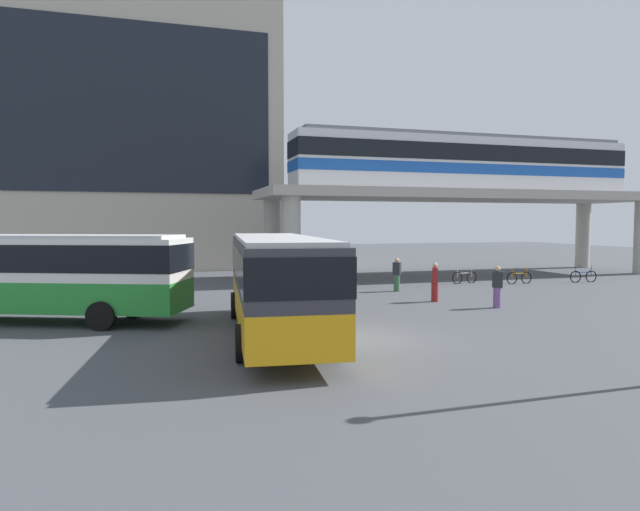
{
  "coord_description": "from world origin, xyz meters",
  "views": [
    {
      "loc": [
        -5.97,
        -15.8,
        3.68
      ],
      "look_at": [
        0.77,
        7.21,
        2.2
      ],
      "focal_mm": 30.34,
      "sensor_mm": 36.0,
      "label": 1
    }
  ],
  "objects_px": {
    "bicycle_orange": "(519,278)",
    "pedestrian_waiting_near_stop": "(497,288)",
    "bus_main": "(276,275)",
    "pedestrian_near_building": "(397,276)",
    "train": "(465,163)",
    "pedestrian_by_bike_rack": "(435,283)",
    "station_building": "(122,134)",
    "bus_secondary": "(36,268)",
    "bicycle_blue": "(583,276)",
    "bicycle_silver": "(465,277)"
  },
  "relations": [
    {
      "from": "bicycle_orange",
      "to": "pedestrian_waiting_near_stop",
      "type": "xyz_separation_m",
      "value": [
        -6.68,
        -7.5,
        0.5
      ]
    },
    {
      "from": "bus_main",
      "to": "pedestrian_near_building",
      "type": "distance_m",
      "value": 12.67
    },
    {
      "from": "pedestrian_near_building",
      "to": "train",
      "type": "bearing_deg",
      "value": 40.17
    },
    {
      "from": "pedestrian_by_bike_rack",
      "to": "station_building",
      "type": "bearing_deg",
      "value": 121.7
    },
    {
      "from": "bus_main",
      "to": "pedestrian_waiting_near_stop",
      "type": "xyz_separation_m",
      "value": [
        10.29,
        2.98,
        -1.13
      ]
    },
    {
      "from": "bus_secondary",
      "to": "bicycle_orange",
      "type": "distance_m",
      "value": 25.6
    },
    {
      "from": "bicycle_orange",
      "to": "bicycle_blue",
      "type": "relative_size",
      "value": 1.0
    },
    {
      "from": "bus_main",
      "to": "pedestrian_near_building",
      "type": "bearing_deg",
      "value": 47.77
    },
    {
      "from": "bicycle_orange",
      "to": "pedestrian_by_bike_rack",
      "type": "relative_size",
      "value": 0.99
    },
    {
      "from": "bicycle_blue",
      "to": "pedestrian_near_building",
      "type": "distance_m",
      "value": 12.84
    },
    {
      "from": "bus_main",
      "to": "bicycle_silver",
      "type": "relative_size",
      "value": 6.3
    },
    {
      "from": "pedestrian_by_bike_rack",
      "to": "bicycle_orange",
      "type": "bearing_deg",
      "value": 31.36
    },
    {
      "from": "pedestrian_near_building",
      "to": "pedestrian_by_bike_rack",
      "type": "bearing_deg",
      "value": -88.28
    },
    {
      "from": "bus_secondary",
      "to": "bicycle_silver",
      "type": "height_order",
      "value": "bus_secondary"
    },
    {
      "from": "bus_secondary",
      "to": "pedestrian_waiting_near_stop",
      "type": "height_order",
      "value": "bus_secondary"
    },
    {
      "from": "station_building",
      "to": "pedestrian_by_bike_rack",
      "type": "relative_size",
      "value": 13.38
    },
    {
      "from": "station_building",
      "to": "bus_main",
      "type": "xyz_separation_m",
      "value": [
        6.49,
        -29.83,
        -8.79
      ]
    },
    {
      "from": "pedestrian_near_building",
      "to": "pedestrian_waiting_near_stop",
      "type": "distance_m",
      "value": 6.61
    },
    {
      "from": "pedestrian_by_bike_rack",
      "to": "bicycle_silver",
      "type": "bearing_deg",
      "value": 49.25
    },
    {
      "from": "station_building",
      "to": "bicycle_blue",
      "type": "relative_size",
      "value": 13.59
    },
    {
      "from": "station_building",
      "to": "pedestrian_by_bike_rack",
      "type": "xyz_separation_m",
      "value": [
        15.1,
        -24.44,
        -9.92
      ]
    },
    {
      "from": "train",
      "to": "bicycle_orange",
      "type": "relative_size",
      "value": 13.7
    },
    {
      "from": "train",
      "to": "pedestrian_near_building",
      "type": "bearing_deg",
      "value": -139.83
    },
    {
      "from": "station_building",
      "to": "bus_secondary",
      "type": "height_order",
      "value": "station_building"
    },
    {
      "from": "bus_secondary",
      "to": "pedestrian_waiting_near_stop",
      "type": "distance_m",
      "value": 18.36
    },
    {
      "from": "bus_secondary",
      "to": "station_building",
      "type": "bearing_deg",
      "value": 86.68
    },
    {
      "from": "pedestrian_by_bike_rack",
      "to": "pedestrian_waiting_near_stop",
      "type": "bearing_deg",
      "value": -54.96
    },
    {
      "from": "train",
      "to": "bicycle_blue",
      "type": "distance_m",
      "value": 10.68
    },
    {
      "from": "bicycle_silver",
      "to": "bicycle_orange",
      "type": "distance_m",
      "value": 3.22
    },
    {
      "from": "bicycle_silver",
      "to": "station_building",
      "type": "bearing_deg",
      "value": 138.23
    },
    {
      "from": "station_building",
      "to": "bus_main",
      "type": "relative_size",
      "value": 2.16
    },
    {
      "from": "pedestrian_near_building",
      "to": "bus_main",
      "type": "bearing_deg",
      "value": -132.23
    },
    {
      "from": "train",
      "to": "bus_secondary",
      "type": "relative_size",
      "value": 2.19
    },
    {
      "from": "bicycle_silver",
      "to": "bicycle_orange",
      "type": "xyz_separation_m",
      "value": [
        3.03,
        -1.1,
        0.0
      ]
    },
    {
      "from": "station_building",
      "to": "bus_main",
      "type": "height_order",
      "value": "station_building"
    },
    {
      "from": "bicycle_silver",
      "to": "bicycle_blue",
      "type": "distance_m",
      "value": 7.5
    },
    {
      "from": "train",
      "to": "bus_main",
      "type": "distance_m",
      "value": 24.03
    },
    {
      "from": "bicycle_blue",
      "to": "pedestrian_near_building",
      "type": "relative_size",
      "value": 1.01
    },
    {
      "from": "pedestrian_by_bike_rack",
      "to": "bus_secondary",
      "type": "bearing_deg",
      "value": -178.02
    },
    {
      "from": "station_building",
      "to": "pedestrian_waiting_near_stop",
      "type": "xyz_separation_m",
      "value": [
        16.78,
        -26.85,
        -9.92
      ]
    },
    {
      "from": "pedestrian_waiting_near_stop",
      "to": "station_building",
      "type": "bearing_deg",
      "value": 122.01
    },
    {
      "from": "bus_main",
      "to": "pedestrian_by_bike_rack",
      "type": "distance_m",
      "value": 10.21
    },
    {
      "from": "bicycle_blue",
      "to": "pedestrian_by_bike_rack",
      "type": "distance_m",
      "value": 13.55
    },
    {
      "from": "bicycle_silver",
      "to": "bus_secondary",
      "type": "bearing_deg",
      "value": -162.82
    },
    {
      "from": "bus_main",
      "to": "pedestrian_waiting_near_stop",
      "type": "relative_size",
      "value": 6.22
    },
    {
      "from": "bus_main",
      "to": "bicycle_orange",
      "type": "xyz_separation_m",
      "value": [
        16.97,
        10.49,
        -1.63
      ]
    },
    {
      "from": "train",
      "to": "pedestrian_near_building",
      "type": "height_order",
      "value": "train"
    },
    {
      "from": "bicycle_blue",
      "to": "pedestrian_waiting_near_stop",
      "type": "distance_m",
      "value": 13.12
    },
    {
      "from": "pedestrian_waiting_near_stop",
      "to": "train",
      "type": "bearing_deg",
      "value": 64.25
    },
    {
      "from": "bicycle_blue",
      "to": "bus_secondary",
      "type": "bearing_deg",
      "value": -169.74
    }
  ]
}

